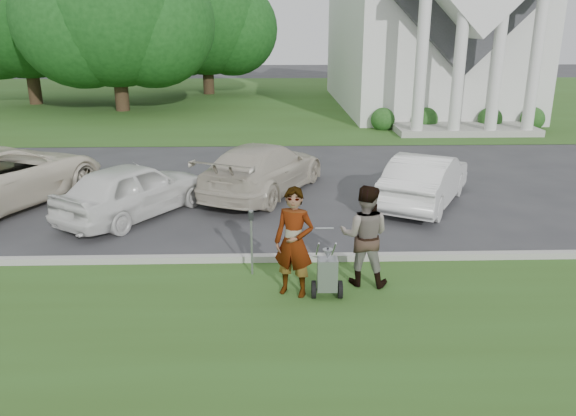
{
  "coord_description": "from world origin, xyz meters",
  "views": [
    {
      "loc": [
        0.37,
        -10.0,
        4.6
      ],
      "look_at": [
        0.66,
        0.0,
        1.33
      ],
      "focal_mm": 35.0,
      "sensor_mm": 36.0,
      "label": 1
    }
  ],
  "objects_px": {
    "person_left": "(294,243)",
    "car_b": "(133,190)",
    "tree_far": "(23,5)",
    "tree_back": "(206,23)",
    "car_d": "(425,179)",
    "tree_left": "(114,15)",
    "parking_meter_near": "(251,235)",
    "striping_cart": "(327,275)",
    "person_right": "(364,236)",
    "car_c": "(263,169)",
    "car_a": "(1,176)",
    "church": "(425,0)"
  },
  "relations": [
    {
      "from": "tree_left",
      "to": "tree_far",
      "type": "xyz_separation_m",
      "value": [
        -6.0,
        3.0,
        0.58
      ]
    },
    {
      "from": "church",
      "to": "person_left",
      "type": "bearing_deg",
      "value": -108.98
    },
    {
      "from": "church",
      "to": "striping_cart",
      "type": "height_order",
      "value": "church"
    },
    {
      "from": "church",
      "to": "tree_back",
      "type": "bearing_deg",
      "value": 152.15
    },
    {
      "from": "parking_meter_near",
      "to": "car_b",
      "type": "relative_size",
      "value": 0.32
    },
    {
      "from": "church",
      "to": "parking_meter_near",
      "type": "height_order",
      "value": "church"
    },
    {
      "from": "tree_far",
      "to": "person_left",
      "type": "height_order",
      "value": "tree_far"
    },
    {
      "from": "striping_cart",
      "to": "tree_left",
      "type": "bearing_deg",
      "value": 113.5
    },
    {
      "from": "car_d",
      "to": "car_b",
      "type": "bearing_deg",
      "value": 34.86
    },
    {
      "from": "tree_back",
      "to": "person_left",
      "type": "distance_m",
      "value": 31.49
    },
    {
      "from": "tree_left",
      "to": "tree_far",
      "type": "bearing_deg",
      "value": 153.44
    },
    {
      "from": "car_a",
      "to": "car_c",
      "type": "xyz_separation_m",
      "value": [
        6.93,
        0.88,
        -0.08
      ]
    },
    {
      "from": "church",
      "to": "car_c",
      "type": "height_order",
      "value": "church"
    },
    {
      "from": "person_right",
      "to": "car_a",
      "type": "bearing_deg",
      "value": -16.45
    },
    {
      "from": "tree_back",
      "to": "striping_cart",
      "type": "height_order",
      "value": "tree_back"
    },
    {
      "from": "striping_cart",
      "to": "person_right",
      "type": "xyz_separation_m",
      "value": [
        0.72,
        0.54,
        0.52
      ]
    },
    {
      "from": "tree_back",
      "to": "car_a",
      "type": "relative_size",
      "value": 1.66
    },
    {
      "from": "car_b",
      "to": "car_d",
      "type": "xyz_separation_m",
      "value": [
        7.54,
        0.81,
        -0.01
      ]
    },
    {
      "from": "tree_far",
      "to": "car_c",
      "type": "bearing_deg",
      "value": -54.08
    },
    {
      "from": "person_right",
      "to": "tree_back",
      "type": "bearing_deg",
      "value": -65.25
    },
    {
      "from": "person_left",
      "to": "car_b",
      "type": "bearing_deg",
      "value": 153.3
    },
    {
      "from": "person_right",
      "to": "car_c",
      "type": "height_order",
      "value": "person_right"
    },
    {
      "from": "person_left",
      "to": "car_d",
      "type": "bearing_deg",
      "value": 76.97
    },
    {
      "from": "tree_left",
      "to": "car_a",
      "type": "height_order",
      "value": "tree_left"
    },
    {
      "from": "person_right",
      "to": "car_a",
      "type": "xyz_separation_m",
      "value": [
        -8.85,
        5.11,
        -0.14
      ]
    },
    {
      "from": "tree_left",
      "to": "car_a",
      "type": "distance_m",
      "value": 17.96
    },
    {
      "from": "church",
      "to": "person_left",
      "type": "height_order",
      "value": "church"
    },
    {
      "from": "tree_left",
      "to": "striping_cart",
      "type": "distance_m",
      "value": 25.29
    },
    {
      "from": "person_left",
      "to": "tree_far",
      "type": "bearing_deg",
      "value": 142.04
    },
    {
      "from": "car_b",
      "to": "car_c",
      "type": "bearing_deg",
      "value": -114.56
    },
    {
      "from": "person_right",
      "to": "car_c",
      "type": "xyz_separation_m",
      "value": [
        -1.92,
        5.99,
        -0.22
      ]
    },
    {
      "from": "car_a",
      "to": "tree_far",
      "type": "bearing_deg",
      "value": -46.52
    },
    {
      "from": "tree_far",
      "to": "car_d",
      "type": "distance_m",
      "value": 28.17
    },
    {
      "from": "church",
      "to": "tree_left",
      "type": "distance_m",
      "value": 17.07
    },
    {
      "from": "tree_far",
      "to": "car_b",
      "type": "relative_size",
      "value": 2.81
    },
    {
      "from": "tree_left",
      "to": "person_right",
      "type": "height_order",
      "value": "tree_left"
    },
    {
      "from": "church",
      "to": "car_a",
      "type": "bearing_deg",
      "value": -130.49
    },
    {
      "from": "parking_meter_near",
      "to": "car_a",
      "type": "height_order",
      "value": "car_a"
    },
    {
      "from": "church",
      "to": "person_left",
      "type": "distance_m",
      "value": 25.89
    },
    {
      "from": "parking_meter_near",
      "to": "car_a",
      "type": "xyz_separation_m",
      "value": [
        -6.78,
        4.65,
        -0.02
      ]
    },
    {
      "from": "tree_left",
      "to": "parking_meter_near",
      "type": "xyz_separation_m",
      "value": [
        7.98,
        -22.05,
        -4.29
      ]
    },
    {
      "from": "person_left",
      "to": "person_right",
      "type": "relative_size",
      "value": 1.04
    },
    {
      "from": "church",
      "to": "person_left",
      "type": "relative_size",
      "value": 12.24
    },
    {
      "from": "car_c",
      "to": "tree_left",
      "type": "bearing_deg",
      "value": -38.29
    },
    {
      "from": "car_c",
      "to": "car_d",
      "type": "relative_size",
      "value": 1.19
    },
    {
      "from": "tree_far",
      "to": "tree_back",
      "type": "xyz_separation_m",
      "value": [
        10.0,
        5.0,
        -0.97
      ]
    },
    {
      "from": "striping_cart",
      "to": "person_left",
      "type": "relative_size",
      "value": 0.55
    },
    {
      "from": "tree_far",
      "to": "parking_meter_near",
      "type": "bearing_deg",
      "value": -60.83
    },
    {
      "from": "striping_cart",
      "to": "car_b",
      "type": "relative_size",
      "value": 0.26
    },
    {
      "from": "person_left",
      "to": "parking_meter_near",
      "type": "xyz_separation_m",
      "value": [
        -0.77,
        0.85,
        -0.16
      ]
    }
  ]
}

